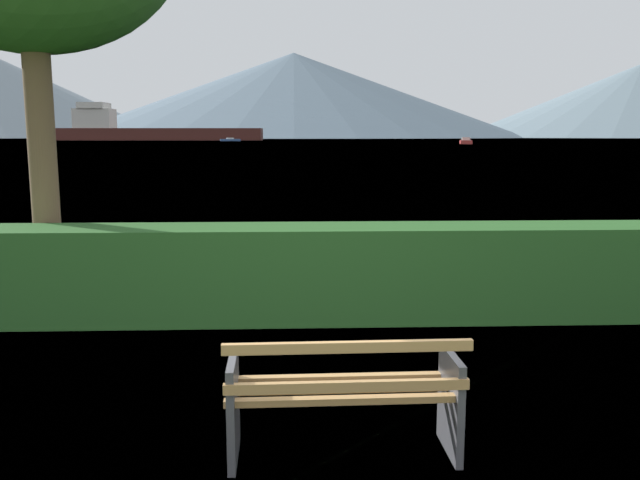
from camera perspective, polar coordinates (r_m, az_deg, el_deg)
ground_plane at (r=4.61m, az=1.96°, el=-17.89°), size 1400.00×1400.00×0.00m
water_surface at (r=312.03m, az=-2.22°, el=8.65°), size 620.00×620.00×0.00m
park_bench at (r=4.38m, az=2.06°, el=-13.33°), size 1.52×0.60×0.87m
hedge_row at (r=7.55m, az=0.16°, el=-2.83°), size 13.79×0.83×1.07m
cargo_ship_large at (r=277.65m, az=-14.91°, el=9.17°), size 81.82×14.33×14.86m
fishing_boat_near at (r=162.06m, az=12.47°, el=8.30°), size 4.12×7.72×1.58m
tender_far at (r=236.39m, az=-7.75°, el=8.56°), size 7.27×3.29×1.17m
distant_hills at (r=572.95m, az=-5.29°, el=12.40°), size 897.34×385.17×79.48m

